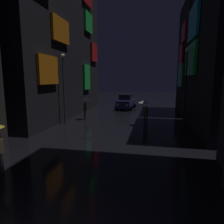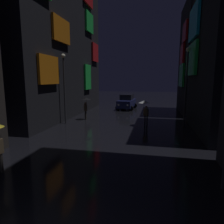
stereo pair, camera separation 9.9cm
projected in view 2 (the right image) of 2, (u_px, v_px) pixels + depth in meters
The scene contains 8 objects.
building_left_mid at pixel (33, 15), 16.43m from camera, with size 4.25×9.00×18.17m.
building_left_far at pixel (74, 39), 24.76m from camera, with size 4.25×8.16×17.62m.
building_right_far at pixel (202, 59), 21.90m from camera, with size 4.25×7.68×12.10m.
pedestrian_midstreet_centre_black at pixel (86, 102), 18.84m from camera, with size 0.90×0.90×2.12m.
pedestrian_foreground_right_clear at pixel (145, 106), 16.25m from camera, with size 0.90×0.90×2.12m.
car_distant at pixel (127, 102), 25.69m from camera, with size 2.48×4.26×1.92m.
streetlamp_left_far at pixel (64, 81), 16.89m from camera, with size 0.36×0.36×5.92m.
streetlamp_right_far at pixel (187, 79), 15.95m from camera, with size 0.36×0.36×6.30m.
Camera 2 is at (2.51, -2.29, 3.83)m, focal length 32.00 mm.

